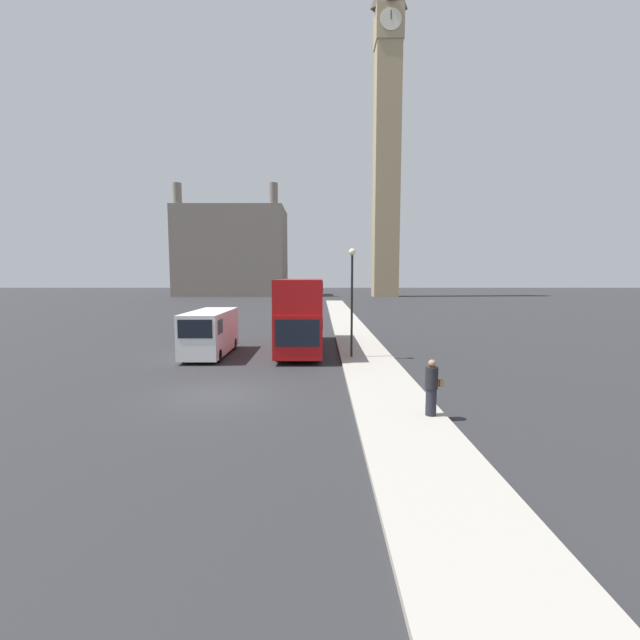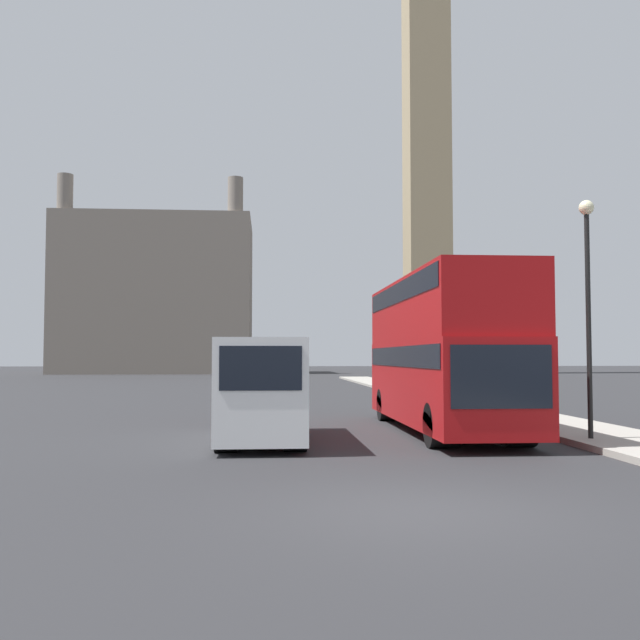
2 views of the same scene
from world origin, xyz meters
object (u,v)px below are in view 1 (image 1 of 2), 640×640
at_px(clock_tower, 389,129).
at_px(pedestrian, 434,388).
at_px(white_van, 212,332).
at_px(red_double_decker_bus, 303,311).
at_px(street_lamp, 354,286).

bearing_deg(clock_tower, pedestrian, -97.56).
distance_m(clock_tower, white_van, 81.12).
height_order(white_van, pedestrian, white_van).
bearing_deg(white_van, pedestrian, -48.36).
xyz_separation_m(white_van, pedestrian, (9.59, -10.79, -0.32)).
distance_m(red_double_decker_bus, white_van, 5.54).
xyz_separation_m(red_double_decker_bus, white_van, (-5.04, -2.04, -1.03)).
bearing_deg(street_lamp, red_double_decker_bus, 131.54).
height_order(red_double_decker_bus, pedestrian, red_double_decker_bus).
height_order(clock_tower, pedestrian, clock_tower).
xyz_separation_m(clock_tower, red_double_decker_bus, (-15.37, -68.60, -33.22)).
xyz_separation_m(clock_tower, street_lamp, (-12.57, -71.76, -31.68)).
bearing_deg(white_van, clock_tower, 73.89).
bearing_deg(red_double_decker_bus, clock_tower, 77.38).
relative_size(red_double_decker_bus, pedestrian, 5.78).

